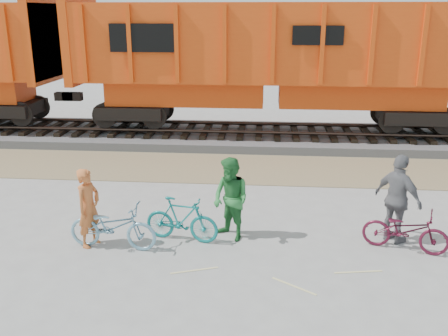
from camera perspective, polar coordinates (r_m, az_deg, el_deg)
The scene contains 11 objects.
ground at distance 10.02m, azimuth 3.02°, elevation -9.64°, with size 120.00×120.00×0.00m, color #9E9E99.
gravel_strip at distance 15.12m, azimuth 3.75°, elevation -0.09°, with size 120.00×3.00×0.02m, color #91835A.
ballast_bed at distance 18.45m, azimuth 4.01°, elevation 3.60°, with size 120.00×4.00×0.30m, color slate.
track at distance 18.38m, azimuth 4.03°, elevation 4.58°, with size 120.00×2.60×0.24m.
hopper_car_center at distance 17.98m, azimuth 5.52°, elevation 12.43°, with size 14.00×3.13×4.65m.
bicycle_blue at distance 10.24m, azimuth -12.61°, elevation -6.52°, with size 0.63×1.80×0.94m, color #70A5BE.
bicycle_teal at distance 10.35m, azimuth -4.86°, elevation -5.87°, with size 0.44×1.57×0.94m, color #127978.
bicycle_maroon at distance 10.55m, azimuth 20.02°, elevation -6.69°, with size 0.57×1.64×0.86m, color #4F1226.
person_solo at distance 10.35m, azimuth -15.22°, elevation -4.41°, with size 0.59×0.39×1.62m, color #C5642F.
person_man at distance 10.27m, azimuth 0.78°, elevation -3.59°, with size 0.85×0.66×1.74m, color #297736.
person_woman at distance 10.70m, azimuth 19.25°, elevation -3.38°, with size 1.09×0.45×1.86m, color slate.
Camera 1 is at (0.24, -8.92, 4.56)m, focal length 40.00 mm.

